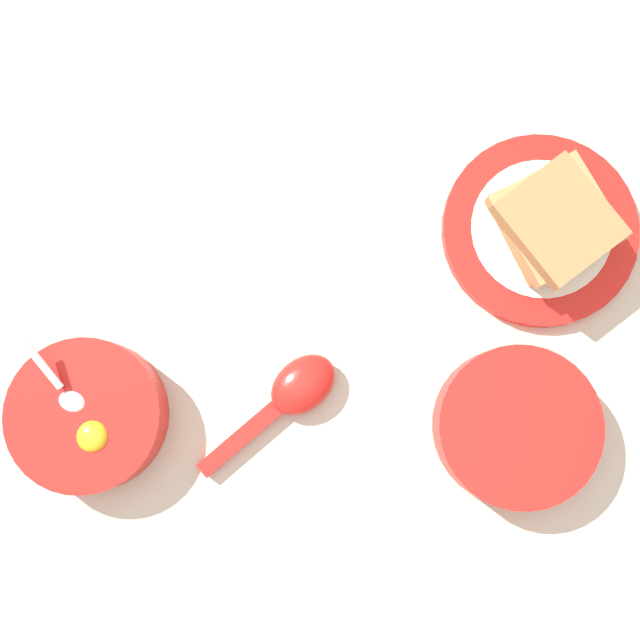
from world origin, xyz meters
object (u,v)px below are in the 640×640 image
(congee_bowl, at_px, (517,427))
(toast_plate, at_px, (540,230))
(toast_sandwich, at_px, (555,221))
(soup_spoon, at_px, (292,394))
(egg_bowl, at_px, (88,416))

(congee_bowl, bearing_deg, toast_plate, -80.38)
(toast_plate, distance_m, congee_bowl, 0.20)
(toast_sandwich, relative_size, soup_spoon, 0.88)
(toast_sandwich, xyz_separation_m, congee_bowl, (-0.03, 0.20, -0.02))
(egg_bowl, height_order, soup_spoon, egg_bowl)
(soup_spoon, bearing_deg, toast_sandwich, -127.31)
(toast_plate, height_order, toast_sandwich, toast_sandwich)
(egg_bowl, xyz_separation_m, soup_spoon, (-0.18, -0.09, -0.01))
(egg_bowl, relative_size, toast_sandwich, 1.05)
(toast_plate, relative_size, congee_bowl, 1.28)
(egg_bowl, relative_size, congee_bowl, 0.95)
(congee_bowl, bearing_deg, toast_sandwich, -81.38)
(egg_bowl, bearing_deg, toast_plate, -137.73)
(egg_bowl, distance_m, congee_bowl, 0.41)
(toast_sandwich, distance_m, soup_spoon, 0.31)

